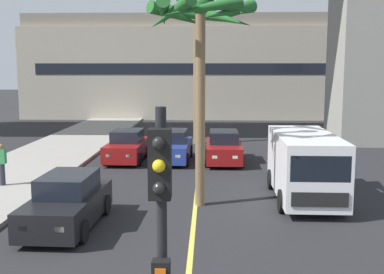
% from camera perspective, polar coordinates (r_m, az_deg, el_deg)
% --- Properties ---
extents(lane_stripe_center, '(0.14, 56.00, 0.01)m').
position_cam_1_polar(lane_stripe_center, '(22.93, 0.87, -3.49)').
color(lane_stripe_center, '#DBCC4C').
rests_on(lane_stripe_center, ground).
extents(pier_building_backdrop, '(34.07, 8.04, 9.64)m').
position_cam_1_polar(pier_building_backdrop, '(47.36, 1.47, 8.25)').
color(pier_building_backdrop, '#BCB29E').
rests_on(pier_building_backdrop, ground).
extents(car_queue_front, '(1.93, 4.15, 1.56)m').
position_cam_1_polar(car_queue_front, '(14.60, -14.62, -7.61)').
color(car_queue_front, black).
rests_on(car_queue_front, ground).
extents(car_queue_second, '(1.93, 4.15, 1.56)m').
position_cam_1_polar(car_queue_second, '(24.40, -7.73, -1.15)').
color(car_queue_second, maroon).
rests_on(car_queue_second, ground).
extents(car_queue_third, '(1.95, 4.16, 1.56)m').
position_cam_1_polar(car_queue_third, '(24.11, -2.34, -1.20)').
color(car_queue_third, navy).
rests_on(car_queue_third, ground).
extents(car_queue_fourth, '(1.85, 4.11, 1.56)m').
position_cam_1_polar(car_queue_fourth, '(23.88, 3.79, -1.30)').
color(car_queue_fourth, maroon).
rests_on(car_queue_fourth, ground).
extents(delivery_van, '(2.22, 5.28, 2.36)m').
position_cam_1_polar(delivery_van, '(17.27, 13.26, -3.21)').
color(delivery_van, white).
rests_on(delivery_van, ground).
extents(traffic_light_median_near, '(0.24, 0.37, 4.20)m').
position_cam_1_polar(traffic_light_median_near, '(5.40, -3.69, -12.37)').
color(traffic_light_median_near, black).
rests_on(traffic_light_median_near, ground).
extents(palm_tree_near_median, '(2.57, 2.63, 9.21)m').
position_cam_1_polar(palm_tree_near_median, '(29.51, 0.52, 13.03)').
color(palm_tree_near_median, brown).
rests_on(palm_tree_near_median, ground).
extents(palm_tree_mid_median, '(3.69, 3.69, 6.94)m').
position_cam_1_polar(palm_tree_mid_median, '(15.94, 1.03, 12.82)').
color(palm_tree_mid_median, brown).
rests_on(palm_tree_mid_median, ground).
extents(pedestrian_near_crosswalk, '(0.34, 0.22, 1.62)m').
position_cam_1_polar(pedestrian_near_crosswalk, '(19.85, -21.75, -2.97)').
color(pedestrian_near_crosswalk, '#2D2D38').
rests_on(pedestrian_near_crosswalk, sidewalk_left).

